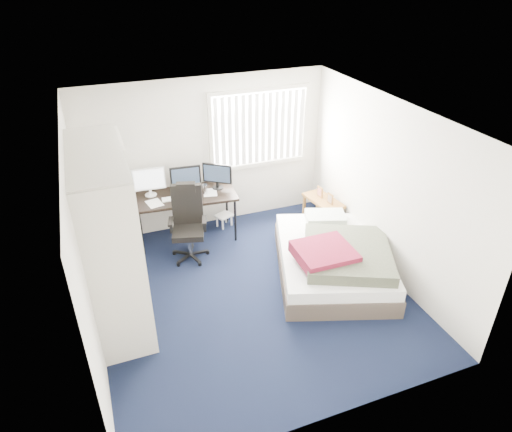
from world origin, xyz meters
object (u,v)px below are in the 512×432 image
Objects in this scene: office_chair at (189,230)px; nightstand at (323,203)px; desk at (184,193)px; bed at (334,258)px.

office_chair is 1.48× the size of nightstand.
desk is at bearing 80.73° from office_chair.
desk is at bearing 167.43° from nightstand.
office_chair is 2.20m from bed.
office_chair reaches higher than bed.
desk is 0.69× the size of bed.
nightstand is at bearing 0.85° from office_chair.
office_chair reaches higher than nightstand.
desk is 2.08× the size of nightstand.
bed is at bearing -34.37° from office_chair.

